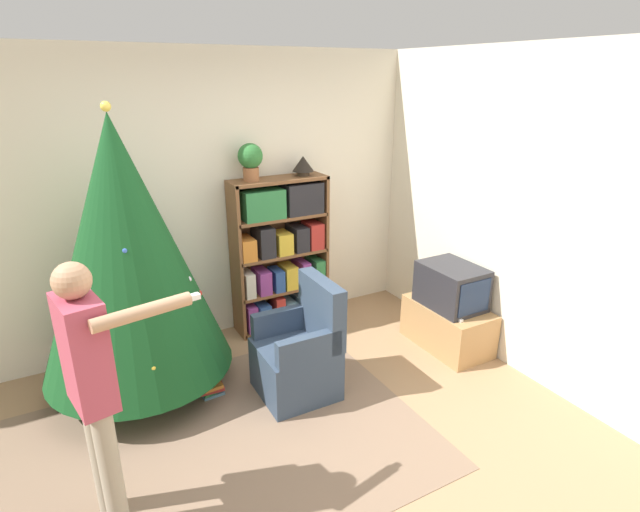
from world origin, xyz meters
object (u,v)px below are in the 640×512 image
(bookshelf, at_px, (281,254))
(standing_person, at_px, (92,380))
(television, at_px, (452,286))
(armchair, at_px, (300,355))
(christmas_tree, at_px, (126,250))
(potted_plant, at_px, (250,159))
(table_lamp, at_px, (303,165))

(bookshelf, height_order, standing_person, standing_person)
(television, relative_size, standing_person, 0.36)
(bookshelf, bearing_deg, armchair, -107.80)
(christmas_tree, xyz_separation_m, potted_plant, (1.17, 0.47, 0.49))
(christmas_tree, bearing_deg, armchair, -30.38)
(armchair, distance_m, standing_person, 1.68)
(armchair, xyz_separation_m, potted_plant, (0.09, 1.10, 1.35))
(potted_plant, relative_size, table_lamp, 1.64)
(bookshelf, bearing_deg, television, -44.18)
(standing_person, bearing_deg, potted_plant, 126.66)
(armchair, relative_size, table_lamp, 4.60)
(bookshelf, xyz_separation_m, table_lamp, (0.25, 0.01, 0.83))
(standing_person, height_order, potted_plant, potted_plant)
(television, height_order, standing_person, standing_person)
(potted_plant, distance_m, table_lamp, 0.52)
(armchair, distance_m, potted_plant, 1.74)
(armchair, bearing_deg, christmas_tree, -119.63)
(television, relative_size, potted_plant, 1.71)
(bookshelf, height_order, television, bookshelf)
(bookshelf, relative_size, christmas_tree, 0.67)
(bookshelf, bearing_deg, potted_plant, 177.87)
(television, distance_m, standing_person, 3.03)
(christmas_tree, distance_m, potted_plant, 1.35)
(bookshelf, relative_size, table_lamp, 7.41)
(television, xyz_separation_m, potted_plant, (-1.41, 1.12, 1.07))
(bookshelf, relative_size, standing_person, 0.95)
(standing_person, distance_m, potted_plant, 2.41)
(television, distance_m, table_lamp, 1.74)
(potted_plant, bearing_deg, television, -38.56)
(christmas_tree, xyz_separation_m, table_lamp, (1.68, 0.47, 0.41))
(television, height_order, potted_plant, potted_plant)
(standing_person, relative_size, table_lamp, 7.78)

